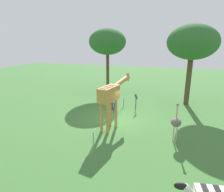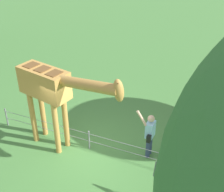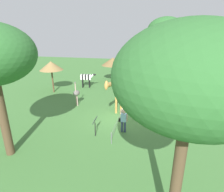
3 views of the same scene
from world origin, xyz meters
name	(u,v)px [view 2 (image 2 of 3)]	position (x,y,z in m)	size (l,w,h in m)	color
ground_plane	(89,150)	(0.00, 0.00, 0.00)	(60.00, 60.00, 0.00)	#427538
giraffe	(52,89)	(-1.06, -0.21, 2.26)	(3.85, 1.26, 3.35)	#BC8942
visitor	(150,133)	(1.95, 0.56, 0.90)	(0.58, 0.59, 1.76)	navy
info_sign	(164,177)	(2.85, -1.13, 0.95)	(0.56, 0.21, 1.32)	black
wire_fence	(89,139)	(0.00, 0.08, 0.40)	(7.05, 0.05, 0.75)	slate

